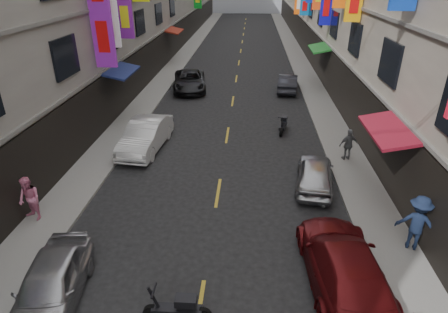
# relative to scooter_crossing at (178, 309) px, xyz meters

# --- Properties ---
(sidewalk_left) EXTENTS (2.00, 90.00, 0.12)m
(sidewalk_left) POSITION_rel_scooter_crossing_xyz_m (-5.51, 30.36, -0.38)
(sidewalk_left) COLOR slate
(sidewalk_left) RESTS_ON ground
(sidewalk_right) EXTENTS (2.00, 90.00, 0.12)m
(sidewalk_right) POSITION_rel_scooter_crossing_xyz_m (6.49, 30.36, -0.38)
(sidewalk_right) COLOR slate
(sidewalk_right) RESTS_ON ground
(street_awnings) EXTENTS (13.99, 35.20, 0.41)m
(street_awnings) POSITION_rel_scooter_crossing_xyz_m (-0.77, 14.36, 2.56)
(street_awnings) COLOR #144C1C
(street_awnings) RESTS_ON ground
(lane_markings) EXTENTS (0.12, 80.20, 0.01)m
(lane_markings) POSITION_rel_scooter_crossing_xyz_m (0.49, 27.36, -0.44)
(lane_markings) COLOR gold
(lane_markings) RESTS_ON ground
(scooter_crossing) EXTENTS (1.80, 0.50, 1.14)m
(scooter_crossing) POSITION_rel_scooter_crossing_xyz_m (0.00, 0.00, 0.00)
(scooter_crossing) COLOR black
(scooter_crossing) RESTS_ON ground
(scooter_far_right) EXTENTS (0.66, 1.78, 1.14)m
(scooter_far_right) POSITION_rel_scooter_crossing_xyz_m (3.60, 13.06, 0.00)
(scooter_far_right) COLOR black
(scooter_far_right) RESTS_ON ground
(car_left_near) EXTENTS (2.11, 4.09, 1.33)m
(car_left_near) POSITION_rel_scooter_crossing_xyz_m (-3.51, 0.35, 0.22)
(car_left_near) COLOR #B0B0B5
(car_left_near) RESTS_ON ground
(car_left_mid) EXTENTS (1.99, 4.70, 1.51)m
(car_left_mid) POSITION_rel_scooter_crossing_xyz_m (-3.51, 10.27, 0.31)
(car_left_mid) COLOR silver
(car_left_mid) RESTS_ON ground
(car_left_far) EXTENTS (3.08, 5.35, 1.40)m
(car_left_far) POSITION_rel_scooter_crossing_xyz_m (-2.91, 20.82, 0.26)
(car_left_far) COLOR black
(car_left_far) RESTS_ON ground
(car_right_near) EXTENTS (2.36, 5.16, 1.46)m
(car_right_near) POSITION_rel_scooter_crossing_xyz_m (4.49, 1.59, 0.29)
(car_right_near) COLOR maroon
(car_right_near) RESTS_ON ground
(car_right_mid) EXTENTS (2.01, 3.86, 1.25)m
(car_right_mid) POSITION_rel_scooter_crossing_xyz_m (4.49, 7.15, 0.19)
(car_right_mid) COLOR #B2B2B7
(car_right_mid) RESTS_ON ground
(car_right_far) EXTENTS (1.81, 4.01, 1.28)m
(car_right_far) POSITION_rel_scooter_crossing_xyz_m (4.49, 21.05, 0.20)
(car_right_far) COLOR #282930
(car_right_far) RESTS_ON ground
(pedestrian_lfar) EXTENTS (0.99, 0.87, 1.69)m
(pedestrian_lfar) POSITION_rel_scooter_crossing_xyz_m (-6.01, 3.92, 0.52)
(pedestrian_lfar) COLOR pink
(pedestrian_lfar) RESTS_ON sidewalk_left
(pedestrian_rnear) EXTENTS (1.39, 1.08, 1.91)m
(pedestrian_rnear) POSITION_rel_scooter_crossing_xyz_m (7.09, 3.31, 0.63)
(pedestrian_rnear) COLOR #15213C
(pedestrian_rnear) RESTS_ON sidewalk_right
(pedestrian_rfar) EXTENTS (1.00, 0.72, 1.54)m
(pedestrian_rfar) POSITION_rel_scooter_crossing_xyz_m (6.37, 9.59, 0.45)
(pedestrian_rfar) COLOR #5F5F61
(pedestrian_rfar) RESTS_ON sidewalk_right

